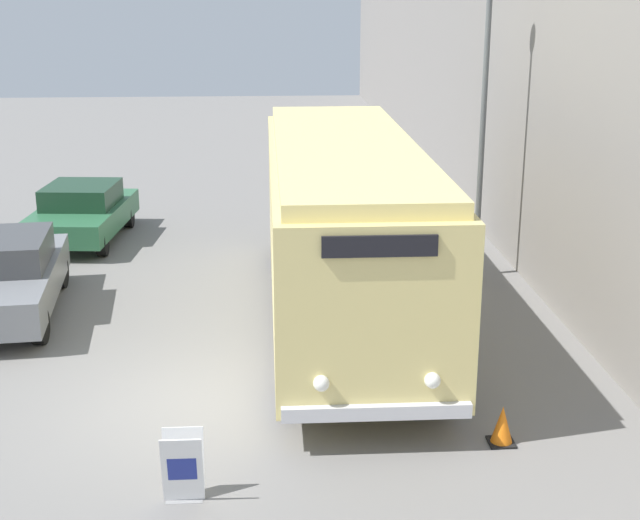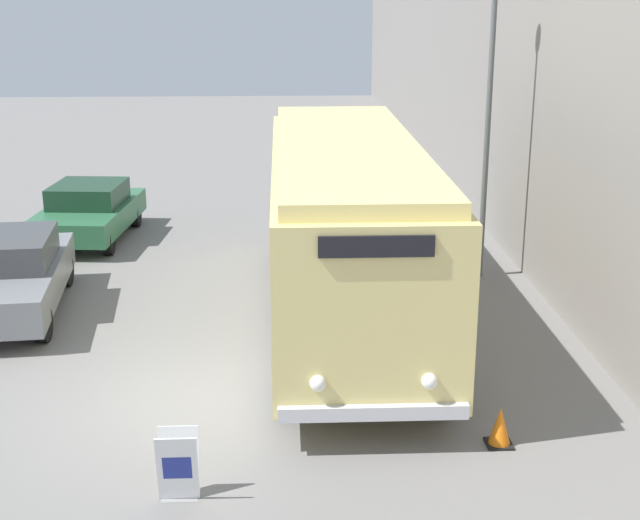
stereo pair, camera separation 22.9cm
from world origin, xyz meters
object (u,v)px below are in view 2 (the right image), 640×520
at_px(parked_car_mid, 89,211).
at_px(traffic_cone, 500,427).
at_px(vintage_bus, 347,222).
at_px(parked_car_near, 14,275).
at_px(streetlamp, 490,79).
at_px(sign_board, 178,467).

relative_size(parked_car_mid, traffic_cone, 7.47).
bearing_deg(vintage_bus, parked_car_near, 173.79).
bearing_deg(vintage_bus, parked_car_mid, 135.11).
height_order(streetlamp, traffic_cone, streetlamp).
bearing_deg(sign_board, parked_car_mid, 106.24).
distance_m(streetlamp, traffic_cone, 8.57).
relative_size(vintage_bus, sign_board, 11.20).
relative_size(sign_board, parked_car_near, 0.20).
xyz_separation_m(vintage_bus, sign_board, (-2.49, -6.04, -1.49)).
distance_m(sign_board, streetlamp, 10.98).
bearing_deg(parked_car_mid, traffic_cone, -49.20).
distance_m(sign_board, parked_car_mid, 12.50).
relative_size(streetlamp, parked_car_mid, 1.57).
relative_size(vintage_bus, parked_car_mid, 2.44).
height_order(parked_car_near, traffic_cone, parked_car_near).
bearing_deg(streetlamp, parked_car_mid, 159.70).
height_order(vintage_bus, parked_car_near, vintage_bus).
bearing_deg(sign_board, streetlamp, 56.98).
distance_m(vintage_bus, streetlamp, 4.67).
xyz_separation_m(vintage_bus, parked_car_near, (-6.32, 0.69, -1.15)).
bearing_deg(parked_car_near, streetlamp, 5.84).
xyz_separation_m(sign_board, parked_car_near, (-3.83, 6.73, 0.33)).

